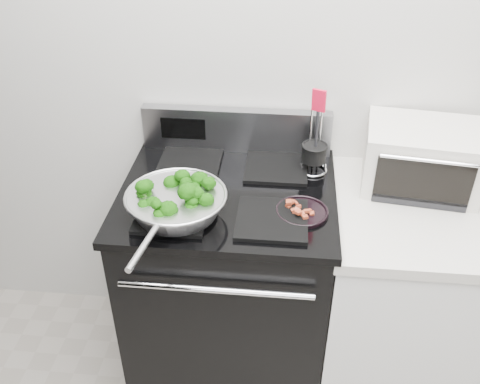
# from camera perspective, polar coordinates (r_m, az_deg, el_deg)

# --- Properties ---
(back_wall) EXTENTS (4.00, 0.02, 2.70)m
(back_wall) POSITION_cam_1_polar(r_m,az_deg,el_deg) (2.07, 8.23, 14.26)
(back_wall) COLOR #B8B5AE
(back_wall) RESTS_ON ground
(gas_range) EXTENTS (0.79, 0.69, 1.13)m
(gas_range) POSITION_cam_1_polar(r_m,az_deg,el_deg) (2.25, -1.15, -9.60)
(gas_range) COLOR black
(gas_range) RESTS_ON floor
(counter) EXTENTS (0.62, 0.68, 0.92)m
(counter) POSITION_cam_1_polar(r_m,az_deg,el_deg) (2.31, 16.34, -10.93)
(counter) COLOR white
(counter) RESTS_ON floor
(skillet) EXTENTS (0.35, 0.55, 0.07)m
(skillet) POSITION_cam_1_polar(r_m,az_deg,el_deg) (1.81, -6.83, -1.13)
(skillet) COLOR silver
(skillet) RESTS_ON gas_range
(broccoli_pile) EXTENTS (0.27, 0.27, 0.09)m
(broccoli_pile) POSITION_cam_1_polar(r_m,az_deg,el_deg) (1.80, -6.85, -0.58)
(broccoli_pile) COLOR black
(broccoli_pile) RESTS_ON skillet
(bacon_plate) EXTENTS (0.18, 0.18, 0.04)m
(bacon_plate) POSITION_cam_1_polar(r_m,az_deg,el_deg) (1.84, 6.64, -1.83)
(bacon_plate) COLOR black
(bacon_plate) RESTS_ON gas_range
(utensil_holder) EXTENTS (0.11, 0.11, 0.34)m
(utensil_holder) POSITION_cam_1_polar(r_m,az_deg,el_deg) (2.06, 7.87, 3.73)
(utensil_holder) COLOR silver
(utensil_holder) RESTS_ON gas_range
(toaster_oven) EXTENTS (0.45, 0.36, 0.24)m
(toaster_oven) POSITION_cam_1_polar(r_m,az_deg,el_deg) (2.09, 18.78, 3.52)
(toaster_oven) COLOR silver
(toaster_oven) RESTS_ON counter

